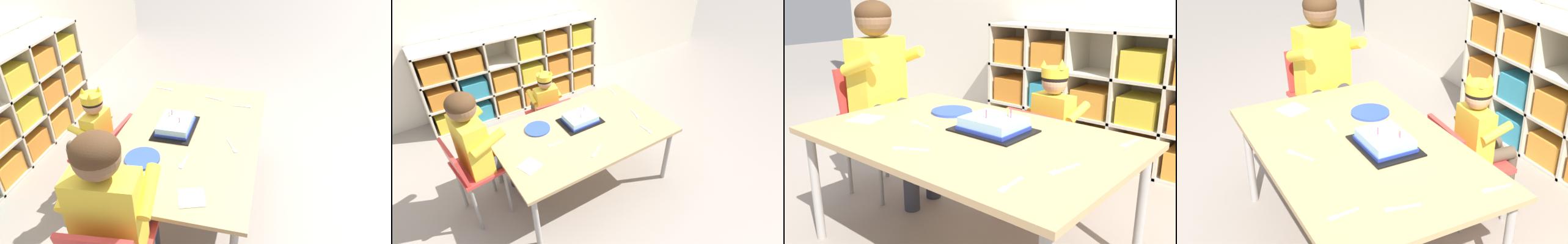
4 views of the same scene
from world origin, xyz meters
TOP-DOWN VIEW (x-y plane):
  - ground at (0.00, 0.00)m, footprint 16.00×16.00m
  - activity_table at (0.00, 0.00)m, footprint 1.36×0.87m
  - classroom_chair_blue at (0.01, 0.59)m, footprint 0.39×0.37m
  - child_with_crown at (0.02, 0.69)m, footprint 0.31×0.31m
  - adult_helper_seated at (-0.75, 0.16)m, footprint 0.45×0.43m
  - birthday_cake_on_tray at (0.05, 0.10)m, footprint 0.33×0.25m
  - paper_plate_stack at (-0.29, 0.20)m, footprint 0.20×0.20m
  - paper_napkin_square at (-0.52, -0.14)m, footprint 0.17×0.17m
  - fork_scattered_mid_table at (0.56, 0.33)m, footprint 0.03×0.13m
  - fork_near_child_seat at (-0.27, -0.04)m, footprint 0.13×0.03m
  - fork_by_napkin at (0.49, -0.08)m, footprint 0.05×0.14m
  - fork_near_cake_tray at (-0.06, -0.28)m, footprint 0.13×0.08m
  - fork_at_table_front_edge at (0.43, -0.29)m, footprint 0.02×0.13m

SIDE VIEW (x-z plane):
  - ground at x=0.00m, z-range 0.00..0.00m
  - classroom_chair_blue at x=0.01m, z-range 0.06..0.62m
  - child_with_crown at x=0.02m, z-range 0.09..0.89m
  - activity_table at x=0.00m, z-range 0.24..0.80m
  - paper_napkin_square at x=-0.52m, z-range 0.56..0.57m
  - fork_scattered_mid_table at x=0.56m, z-range 0.56..0.57m
  - fork_near_child_seat at x=-0.27m, z-range 0.56..0.57m
  - fork_by_napkin at x=0.49m, z-range 0.56..0.57m
  - fork_near_cake_tray at x=-0.06m, z-range 0.56..0.57m
  - fork_at_table_front_edge at x=0.43m, z-range 0.56..0.57m
  - paper_plate_stack at x=-0.29m, z-range 0.56..0.57m
  - birthday_cake_on_tray at x=0.05m, z-range 0.54..0.64m
  - adult_helper_seated at x=-0.75m, z-range 0.14..1.23m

